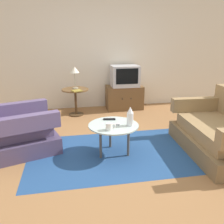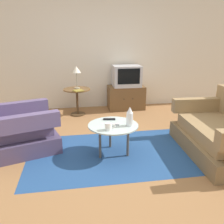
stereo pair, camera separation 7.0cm
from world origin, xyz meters
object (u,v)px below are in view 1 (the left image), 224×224
(couch, at_px, (223,134))
(vase, at_px, (130,117))
(television, at_px, (125,76))
(tv_remote_silver, at_px, (114,124))
(armchair, at_px, (18,132))
(side_table, at_px, (75,96))
(book, at_px, (77,91))
(table_lamp, at_px, (75,71))
(coffee_table, at_px, (113,128))
(tv_remote_dark, at_px, (109,119))
(tv_stand, at_px, (124,97))
(mug, at_px, (109,127))

(couch, bearing_deg, vase, 86.14)
(television, relative_size, tv_remote_silver, 3.59)
(armchair, bearing_deg, side_table, 131.28)
(book, bearing_deg, table_lamp, 68.79)
(coffee_table, relative_size, side_table, 1.24)
(coffee_table, bearing_deg, book, 104.55)
(tv_remote_dark, distance_m, book, 1.50)
(vase, bearing_deg, coffee_table, 159.12)
(armchair, relative_size, coffee_table, 1.64)
(coffee_table, xyz_separation_m, television, (0.66, 2.12, 0.36))
(couch, bearing_deg, tv_stand, 23.29)
(side_table, distance_m, tv_remote_dark, 1.72)
(side_table, bearing_deg, television, 12.70)
(couch, relative_size, vase, 5.65)
(side_table, bearing_deg, couch, -46.35)
(armchair, height_order, coffee_table, armchair)
(armchair, bearing_deg, tv_remote_silver, 56.60)
(table_lamp, xyz_separation_m, tv_remote_dark, (0.42, -1.69, -0.48))
(armchair, height_order, tv_stand, armchair)
(armchair, relative_size, tv_remote_silver, 6.80)
(couch, bearing_deg, television, 23.46)
(side_table, height_order, table_lamp, table_lamp)
(tv_remote_silver, bearing_deg, book, -62.04)
(couch, bearing_deg, table_lamp, 45.84)
(side_table, bearing_deg, book, -83.22)
(book, bearing_deg, mug, -104.64)
(couch, relative_size, table_lamp, 3.37)
(tv_stand, xyz_separation_m, tv_remote_dark, (-0.68, -1.93, 0.19))
(mug, height_order, book, book)
(television, relative_size, tv_remote_dark, 3.32)
(couch, height_order, tv_remote_silver, couch)
(tv_remote_dark, bearing_deg, tv_stand, -99.59)
(mug, distance_m, tv_remote_dark, 0.40)
(vase, height_order, mug, vase)
(armchair, relative_size, vase, 4.22)
(table_lamp, relative_size, mug, 3.28)
(side_table, xyz_separation_m, table_lamp, (0.01, 0.03, 0.52))
(mug, bearing_deg, tv_remote_silver, 62.52)
(book, bearing_deg, tv_remote_silver, -100.55)
(armchair, distance_m, table_lamp, 1.89)
(book, bearing_deg, armchair, -150.50)
(side_table, relative_size, vase, 2.07)
(table_lamp, distance_m, tv_remote_silver, 2.01)
(armchair, bearing_deg, coffee_table, 56.95)
(vase, bearing_deg, side_table, 108.95)
(tv_remote_silver, relative_size, book, 0.73)
(television, height_order, vase, television)
(table_lamp, distance_m, mug, 2.15)
(television, height_order, mug, television)
(mug, distance_m, book, 1.86)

